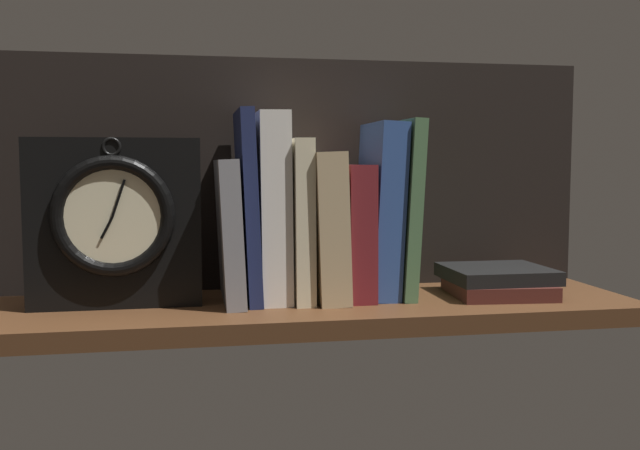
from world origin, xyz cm
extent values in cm
cube|color=#4C2D19|center=(0.00, 0.00, -1.25)|extent=(88.19, 24.74, 2.50)
cube|color=black|center=(0.00, 11.77, 17.02)|extent=(88.19, 1.20, 34.04)
cube|color=gray|center=(-10.97, 2.67, 9.58)|extent=(3.45, 17.00, 19.25)
cube|color=#192147|center=(-8.46, 2.67, 12.87)|extent=(2.83, 14.45, 25.79)
cube|color=silver|center=(-5.23, 2.67, 12.71)|extent=(4.30, 13.40, 25.46)
cube|color=beige|center=(-1.62, 2.67, 10.95)|extent=(2.74, 14.93, 21.91)
cube|color=tan|center=(2.01, 2.67, 10.07)|extent=(4.78, 16.40, 20.26)
cube|color=maroon|center=(6.16, 2.67, 9.22)|extent=(3.73, 14.34, 18.46)
cube|color=#2D4C8E|center=(10.15, 2.67, 12.10)|extent=(4.86, 12.90, 24.34)
cube|color=#476B44|center=(13.25, 2.67, 12.30)|extent=(3.04, 14.00, 24.67)
cube|color=black|center=(-25.72, 1.88, 10.95)|extent=(21.89, 5.96, 21.89)
torus|color=black|center=(-25.72, -1.50, 11.99)|extent=(15.44, 1.90, 15.44)
cylinder|color=beige|center=(-25.72, -1.50, 11.99)|extent=(12.46, 0.60, 12.46)
cube|color=black|center=(-26.44, -2.00, 10.64)|extent=(1.70, 0.30, 2.83)
cube|color=black|center=(-24.94, -2.00, 14.30)|extent=(1.86, 0.30, 4.71)
torus|color=black|center=(-25.72, -1.10, 20.71)|extent=(2.44, 0.44, 2.44)
cube|color=#471E19|center=(26.66, -0.56, 1.01)|extent=(14.21, 14.13, 2.02)
cube|color=black|center=(26.65, -0.33, 2.98)|extent=(14.29, 13.15, 1.94)
camera|label=1|loc=(-16.38, -93.61, 18.63)|focal=39.85mm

